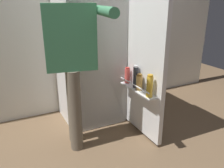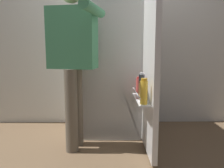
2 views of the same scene
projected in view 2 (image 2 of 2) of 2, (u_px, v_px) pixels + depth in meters
name	position (u px, v px, depth m)	size (l,w,h in m)	color
ground_plane	(111.00, 150.00, 2.31)	(6.53, 6.53, 0.00)	brown
kitchen_wall	(110.00, 22.00, 3.03)	(4.40, 0.10, 2.64)	silver
refrigerator	(113.00, 55.00, 2.69)	(0.70, 1.26, 1.82)	white
person	(74.00, 51.00, 2.22)	(0.55, 0.79, 1.60)	#665B4C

